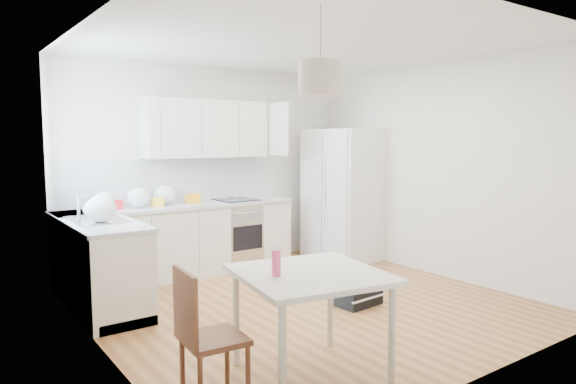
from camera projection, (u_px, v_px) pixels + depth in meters
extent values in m
plane|color=brown|center=(305.00, 303.00, 5.46)|extent=(4.20, 4.20, 0.00)
plane|color=white|center=(306.00, 44.00, 5.18)|extent=(4.20, 4.20, 0.00)
plane|color=beige|center=(212.00, 168.00, 7.02)|extent=(4.20, 0.00, 4.20)
plane|color=beige|center=(97.00, 189.00, 4.11)|extent=(0.00, 4.20, 4.20)
plane|color=beige|center=(436.00, 170.00, 6.53)|extent=(0.00, 4.20, 4.20)
cube|color=#BFE0F9|center=(64.00, 138.00, 5.00)|extent=(0.02, 1.00, 1.00)
cube|color=silver|center=(182.00, 242.00, 6.52)|extent=(3.00, 0.60, 0.88)
cube|color=silver|center=(98.00, 265.00, 5.35)|extent=(0.60, 1.80, 0.88)
cube|color=#A7AAAC|center=(181.00, 206.00, 6.48)|extent=(3.02, 0.64, 0.04)
cube|color=#A7AAAC|center=(96.00, 221.00, 5.30)|extent=(0.64, 1.82, 0.04)
cube|color=white|center=(171.00, 180.00, 6.68)|extent=(3.00, 0.01, 0.58)
cube|color=white|center=(65.00, 193.00, 5.10)|extent=(0.01, 1.80, 0.58)
cube|color=silver|center=(207.00, 129.00, 6.75)|extent=(1.70, 0.32, 0.75)
cube|color=beige|center=(310.00, 274.00, 3.72)|extent=(1.15, 1.15, 0.04)
cylinder|color=silver|center=(282.00, 360.00, 3.20)|extent=(0.05, 0.05, 0.75)
cylinder|color=silver|center=(392.00, 337.00, 3.56)|extent=(0.05, 0.05, 0.75)
cylinder|color=silver|center=(236.00, 318.00, 3.95)|extent=(0.05, 0.05, 0.75)
cylinder|color=silver|center=(330.00, 303.00, 4.32)|extent=(0.05, 0.05, 0.75)
cylinder|color=#D93C74|center=(276.00, 260.00, 3.60)|extent=(0.08, 0.08, 0.22)
cube|color=black|center=(358.00, 295.00, 5.41)|extent=(0.48, 0.34, 0.21)
cylinder|color=#BCA991|center=(320.00, 79.00, 3.69)|extent=(0.37, 0.37, 0.25)
ellipsoid|color=silver|center=(104.00, 201.00, 5.91)|extent=(0.24, 0.21, 0.22)
ellipsoid|color=silver|center=(139.00, 198.00, 6.14)|extent=(0.27, 0.23, 0.25)
ellipsoid|color=silver|center=(165.00, 195.00, 6.44)|extent=(0.28, 0.24, 0.25)
ellipsoid|color=silver|center=(92.00, 209.00, 5.44)|extent=(0.19, 0.16, 0.17)
ellipsoid|color=silver|center=(101.00, 209.00, 5.09)|extent=(0.30, 0.25, 0.27)
cube|color=orange|center=(193.00, 198.00, 6.62)|extent=(0.18, 0.11, 0.12)
cube|color=gold|center=(158.00, 202.00, 6.28)|extent=(0.18, 0.17, 0.11)
cube|color=red|center=(115.00, 205.00, 6.01)|extent=(0.18, 0.14, 0.11)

